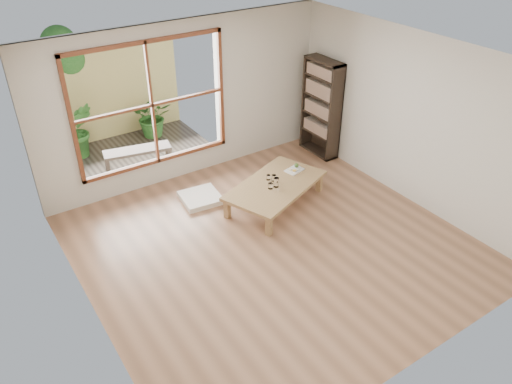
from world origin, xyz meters
TOP-DOWN VIEW (x-y plane):
  - ground at (0.00, 0.00)m, footprint 5.00×5.00m
  - low_table at (0.63, 0.82)m, footprint 1.86×1.45m
  - floor_cushion at (-0.30, 1.56)m, footprint 0.65×0.65m
  - bookshelf at (2.34, 1.81)m, footprint 0.28×0.79m
  - glass_tall at (0.60, 0.75)m, footprint 0.08×0.08m
  - glass_mid at (0.67, 0.92)m, footprint 0.07×0.07m
  - glass_short at (0.62, 1.00)m, footprint 0.06×0.06m
  - glass_small at (0.50, 0.76)m, footprint 0.07×0.07m
  - food_tray at (1.15, 1.00)m, footprint 0.33×0.26m
  - deck at (-0.60, 3.56)m, footprint 2.80×2.00m
  - garden_bench at (-0.71, 3.06)m, footprint 1.19×0.56m
  - bamboo_fence at (-0.60, 4.56)m, footprint 2.80×0.06m
  - shrub_right at (0.05, 4.12)m, footprint 0.95×0.90m
  - shrub_left at (-1.39, 4.06)m, footprint 0.57×0.47m
  - garden_tree at (-1.28, 4.86)m, footprint 1.04×0.85m

SIDE VIEW (x-z plane):
  - ground at x=0.00m, z-range 0.00..0.00m
  - deck at x=-0.60m, z-range -0.03..0.03m
  - floor_cushion at x=-0.30m, z-range 0.00..0.09m
  - low_table at x=0.63m, z-range 0.14..0.49m
  - garden_bench at x=-0.71m, z-range 0.15..0.51m
  - food_tray at x=1.15m, z-range 0.33..0.42m
  - glass_short at x=0.62m, z-range 0.36..0.44m
  - glass_small at x=0.50m, z-range 0.36..0.45m
  - glass_mid at x=0.67m, z-range 0.36..0.46m
  - glass_tall at x=0.60m, z-range 0.36..0.51m
  - shrub_right at x=0.05m, z-range 0.03..0.85m
  - shrub_left at x=-1.39m, z-range 0.02..1.05m
  - bookshelf at x=2.34m, z-range 0.00..1.76m
  - bamboo_fence at x=-0.60m, z-range 0.00..1.80m
  - garden_tree at x=-1.28m, z-range 0.52..2.74m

